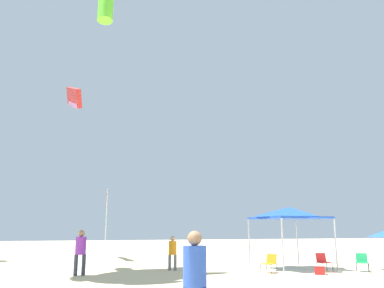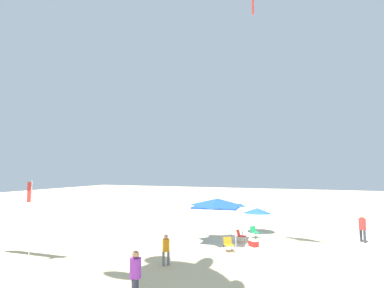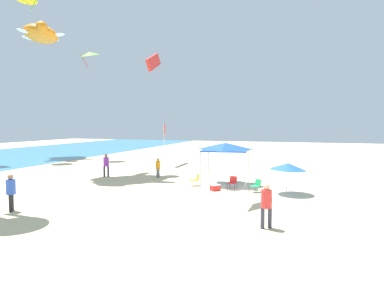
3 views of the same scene
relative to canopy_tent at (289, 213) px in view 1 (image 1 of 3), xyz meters
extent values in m
cube|color=beige|center=(-2.76, -1.39, -2.75)|extent=(120.00, 120.00, 0.10)
cylinder|color=#B7B7BC|center=(-1.34, -1.64, -1.49)|extent=(0.07, 0.07, 2.42)
cylinder|color=#B7B7BC|center=(1.59, -1.39, -1.49)|extent=(0.07, 0.07, 2.42)
cylinder|color=#B7B7BC|center=(-1.59, 1.39, -1.49)|extent=(0.07, 0.07, 2.42)
cylinder|color=#B7B7BC|center=(1.34, 1.64, -1.49)|extent=(0.07, 0.07, 2.42)
cube|color=blue|center=(0.00, 0.00, -0.23)|extent=(3.25, 3.35, 0.10)
pyramid|color=blue|center=(0.00, 0.00, 0.06)|extent=(3.19, 3.28, 0.49)
cylinder|color=black|center=(-2.20, -2.02, -2.50)|extent=(0.02, 0.02, 0.40)
cylinder|color=black|center=(-2.52, -2.43, -2.50)|extent=(0.02, 0.02, 0.40)
cylinder|color=black|center=(-1.79, -2.35, -2.50)|extent=(0.02, 0.02, 0.40)
cylinder|color=black|center=(-2.11, -2.75, -2.50)|extent=(0.02, 0.02, 0.40)
cube|color=#198C4C|center=(-2.16, -2.39, -2.30)|extent=(0.73, 0.73, 0.03)
cube|color=#198C4C|center=(-1.93, -2.57, -2.09)|extent=(0.41, 0.47, 0.41)
cylinder|color=black|center=(-1.75, -0.51, -2.50)|extent=(0.02, 0.02, 0.40)
cylinder|color=black|center=(-1.81, -1.03, -2.50)|extent=(0.02, 0.02, 0.40)
cylinder|color=black|center=(-1.23, -0.57, -2.50)|extent=(0.02, 0.02, 0.40)
cylinder|color=black|center=(-1.29, -1.08, -2.50)|extent=(0.02, 0.02, 0.40)
cube|color=red|center=(-1.52, -0.80, -2.30)|extent=(0.57, 0.57, 0.03)
cube|color=red|center=(-1.23, -0.83, -2.09)|extent=(0.18, 0.51, 0.41)
cylinder|color=black|center=(-1.21, 2.34, -2.50)|extent=(0.02, 0.02, 0.40)
cylinder|color=black|center=(-1.65, 2.06, -2.50)|extent=(0.02, 0.02, 0.40)
cylinder|color=black|center=(-0.94, 1.90, -2.50)|extent=(0.02, 0.02, 0.40)
cylinder|color=black|center=(-1.38, 1.62, -2.50)|extent=(0.02, 0.02, 0.40)
cube|color=orange|center=(-1.29, 1.98, -2.30)|extent=(0.72, 0.72, 0.03)
cube|color=orange|center=(-1.14, 1.73, -2.09)|extent=(0.49, 0.37, 0.41)
cube|color=red|center=(-2.46, 0.13, -2.52)|extent=(0.72, 0.69, 0.36)
cube|color=white|center=(-2.46, 0.13, -2.32)|extent=(0.74, 0.71, 0.04)
cylinder|color=silver|center=(8.00, 8.25, -0.49)|extent=(0.06, 0.06, 4.43)
cube|color=red|center=(8.18, 8.25, 1.08)|extent=(0.30, 0.02, 1.10)
cylinder|color=blue|center=(-10.55, 8.55, -1.47)|extent=(0.45, 0.45, 0.74)
sphere|color=#A87A56|center=(-10.55, 8.55, -0.96)|extent=(0.28, 0.28, 0.28)
cylinder|color=#33384C|center=(0.30, 9.93, -2.27)|extent=(0.17, 0.17, 0.86)
cylinder|color=#33384C|center=(0.22, 10.26, -2.27)|extent=(0.17, 0.17, 0.86)
cylinder|color=purple|center=(0.26, 10.09, -1.47)|extent=(0.45, 0.45, 0.75)
sphere|color=#A87A56|center=(0.26, 10.09, -0.96)|extent=(0.28, 0.28, 0.28)
cylinder|color=slate|center=(1.00, 5.69, -2.34)|extent=(0.14, 0.14, 0.73)
cylinder|color=slate|center=(1.18, 5.91, -2.34)|extent=(0.14, 0.14, 0.73)
cylinder|color=orange|center=(1.09, 5.80, -1.65)|extent=(0.38, 0.38, 0.63)
sphere|color=tan|center=(1.09, 5.80, -1.22)|extent=(0.24, 0.24, 0.24)
cube|color=red|center=(10.75, 10.63, 8.53)|extent=(4.52, 1.14, 2.72)
cube|color=pink|center=(10.75, 10.63, 7.96)|extent=(3.43, 0.69, 1.53)
camera|label=1|loc=(-18.00, 11.02, -0.80)|focal=37.51mm
camera|label=2|loc=(-6.23, 20.53, 2.31)|focal=28.52mm
camera|label=3|loc=(-23.05, -5.11, 1.66)|focal=30.74mm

